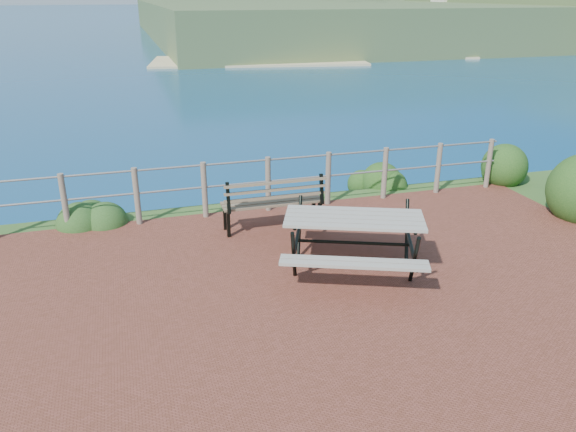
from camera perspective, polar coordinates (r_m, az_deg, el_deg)
name	(u,v)px	position (r m, az deg, el deg)	size (l,w,h in m)	color
ground	(333,300)	(7.42, 4.60, -8.53)	(10.00, 7.00, 0.12)	brown
ocean	(119,4)	(206.00, -16.77, 19.95)	(1200.00, 1200.00, 0.00)	#145A7C
safety_railing	(268,181)	(10.11, -2.03, 3.56)	(9.40, 0.10, 1.00)	#6B5B4C
distant_bay	(550,5)	(272.58, 25.09, 18.83)	(290.00, 232.36, 24.00)	#375329
picnic_table	(353,237)	(7.97, 6.65, -2.18)	(2.08, 1.57, 0.81)	#9E988D
park_bench	(272,194)	(9.30, -1.61, 2.26)	(1.69, 0.43, 0.95)	brown
shrub_right_edge	(505,180)	(12.88, 21.17, 3.45)	(0.96, 0.96, 1.37)	#134015
shrub_lip_west	(93,220)	(10.48, -19.18, -0.36)	(0.86, 0.86, 0.63)	#25491B
shrub_lip_east	(377,183)	(11.93, 9.06, 3.28)	(0.88, 0.88, 0.66)	#134015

